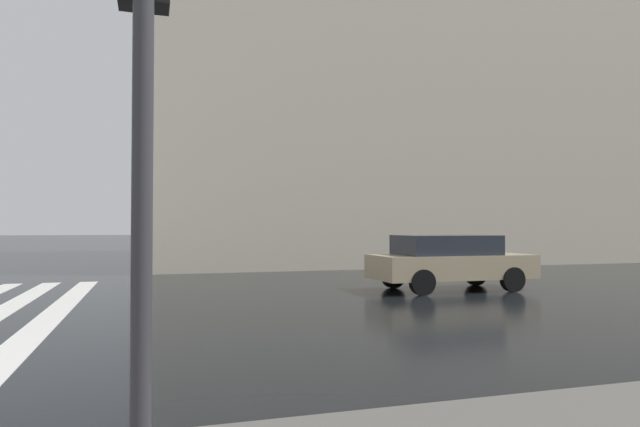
# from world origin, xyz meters

# --- Properties ---
(haussmann_block_corner) EXTENTS (16.34, 28.33, 22.06)m
(haussmann_block_corner) POSITION_xyz_m (20.67, -18.95, 10.80)
(haussmann_block_corner) COLOR beige
(haussmann_block_corner) RESTS_ON ground_plane
(traffic_signal_post) EXTENTS (0.44, 0.30, 3.67)m
(traffic_signal_post) POSITION_xyz_m (-3.78, -5.21, 2.79)
(traffic_signal_post) COLOR #333338
(traffic_signal_post) RESTS_ON sidewalk_pavement
(car_champagne) EXTENTS (1.85, 4.10, 1.41)m
(car_champagne) POSITION_xyz_m (5.50, -12.64, 0.76)
(car_champagne) COLOR tan
(car_champagne) RESTS_ON ground_plane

